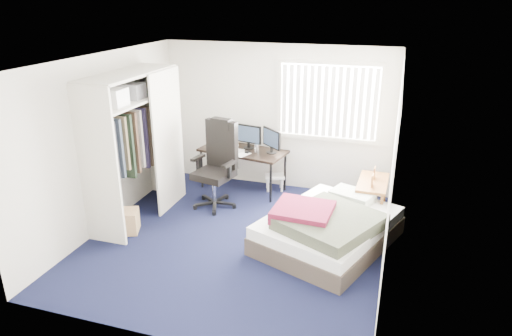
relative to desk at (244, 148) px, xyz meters
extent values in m
plane|color=black|center=(0.48, -1.75, -0.76)|extent=(4.20, 4.20, 0.00)
plane|color=silver|center=(0.48, 0.35, 0.49)|extent=(4.00, 0.00, 4.00)
plane|color=silver|center=(0.48, -3.85, 0.49)|extent=(4.00, 0.00, 4.00)
plane|color=silver|center=(-1.52, -1.75, 0.49)|extent=(0.00, 4.20, 4.20)
plane|color=silver|center=(2.48, -1.75, 0.49)|extent=(0.00, 4.20, 4.20)
plane|color=white|center=(0.48, -1.75, 1.74)|extent=(4.20, 4.20, 0.00)
cube|color=white|center=(1.38, 0.33, 0.84)|extent=(1.60, 0.02, 1.20)
cube|color=beige|center=(1.38, 0.30, 1.47)|extent=(1.72, 0.06, 0.06)
cube|color=beige|center=(1.38, 0.30, 0.21)|extent=(1.72, 0.06, 0.06)
cube|color=white|center=(1.38, 0.27, 0.84)|extent=(1.60, 0.04, 1.16)
cube|color=beige|center=(-1.22, -2.35, 0.34)|extent=(0.60, 0.04, 2.20)
cube|color=beige|center=(-1.22, -0.55, 0.34)|extent=(0.60, 0.04, 2.20)
cube|color=beige|center=(-1.22, -1.45, 1.44)|extent=(0.60, 1.80, 0.04)
cube|color=beige|center=(-1.22, -1.45, 1.06)|extent=(0.56, 1.74, 0.03)
cylinder|color=silver|center=(-1.22, -1.45, 0.94)|extent=(0.03, 1.72, 0.03)
cube|color=#26262B|center=(-1.22, -1.55, 0.49)|extent=(0.38, 1.10, 0.90)
cube|color=beige|center=(-0.90, -1.00, 0.34)|extent=(0.03, 0.90, 2.20)
cube|color=white|center=(-1.22, -1.90, 1.19)|extent=(0.38, 0.30, 0.24)
cube|color=gray|center=(-1.22, -1.40, 1.18)|extent=(0.34, 0.28, 0.22)
cube|color=black|center=(-0.01, -0.02, -0.05)|extent=(1.58, 0.95, 0.04)
cylinder|color=black|center=(-0.73, -0.18, -0.42)|extent=(0.04, 0.04, 0.69)
cylinder|color=black|center=(-0.62, 0.38, -0.42)|extent=(0.04, 0.04, 0.69)
cylinder|color=black|center=(0.61, -0.43, -0.42)|extent=(0.04, 0.04, 0.69)
cylinder|color=black|center=(0.71, 0.13, -0.42)|extent=(0.04, 0.04, 0.69)
cube|color=white|center=(-0.45, 0.18, 0.25)|extent=(0.50, 0.12, 0.36)
cube|color=white|center=(-0.45, 0.18, 0.25)|extent=(0.44, 0.09, 0.31)
cube|color=black|center=(0.06, 0.08, 0.23)|extent=(0.48, 0.12, 0.32)
cube|color=#1E2838|center=(0.06, 0.08, 0.23)|extent=(0.42, 0.08, 0.27)
cube|color=black|center=(0.51, -0.04, 0.23)|extent=(0.48, 0.12, 0.32)
cube|color=#1E2838|center=(0.51, -0.04, 0.23)|extent=(0.42, 0.08, 0.27)
cube|color=white|center=(-0.17, -0.09, -0.02)|extent=(0.42, 0.21, 0.02)
cube|color=black|center=(0.12, -0.15, -0.02)|extent=(0.08, 0.11, 0.02)
cylinder|color=silver|center=(0.27, -0.13, 0.05)|extent=(0.08, 0.08, 0.16)
cube|color=white|center=(-0.01, -0.02, -0.03)|extent=(0.35, 0.33, 0.00)
cube|color=black|center=(-0.22, -0.84, -0.70)|extent=(0.79, 0.79, 0.13)
cylinder|color=silver|center=(-0.22, -0.84, -0.46)|extent=(0.07, 0.07, 0.44)
cube|color=black|center=(-0.22, -0.84, -0.21)|extent=(0.66, 0.66, 0.11)
cube|color=black|center=(-0.17, -0.59, 0.24)|extent=(0.57, 0.23, 0.78)
cube|color=black|center=(-0.17, -0.59, 0.57)|extent=(0.35, 0.20, 0.18)
cube|color=black|center=(-0.51, -0.78, 0.03)|extent=(0.14, 0.32, 0.04)
cube|color=black|center=(0.07, -0.91, 0.03)|extent=(0.14, 0.32, 0.04)
cube|color=white|center=(0.54, 0.09, -0.51)|extent=(0.40, 0.36, 0.03)
cylinder|color=white|center=(0.45, -0.03, -0.64)|extent=(0.04, 0.04, 0.24)
cylinder|color=white|center=(0.39, 0.14, -0.64)|extent=(0.04, 0.04, 0.24)
cylinder|color=white|center=(0.68, 0.05, -0.64)|extent=(0.04, 0.04, 0.24)
cylinder|color=white|center=(0.62, 0.22, -0.64)|extent=(0.04, 0.04, 0.24)
cube|color=brown|center=(2.23, -0.45, -0.19)|extent=(0.45, 0.87, 0.04)
cube|color=brown|center=(2.04, -0.84, -0.49)|extent=(0.04, 0.04, 0.55)
cube|color=brown|center=(2.07, -0.06, -0.49)|extent=(0.04, 0.04, 0.55)
cube|color=brown|center=(2.39, -0.85, -0.49)|extent=(0.04, 0.04, 0.55)
cube|color=brown|center=(2.42, -0.07, -0.49)|extent=(0.04, 0.04, 0.55)
cube|color=brown|center=(2.23, -0.65, -0.08)|extent=(0.02, 0.14, 0.18)
cube|color=brown|center=(2.23, -0.33, -0.08)|extent=(0.02, 0.14, 0.18)
cube|color=#3B322B|center=(1.73, -1.48, -0.64)|extent=(2.02, 2.29, 0.25)
cube|color=white|center=(1.73, -1.48, -0.44)|extent=(1.97, 2.24, 0.17)
cube|color=beige|center=(1.97, -0.86, -0.28)|extent=(0.70, 0.59, 0.14)
cube|color=#34382A|center=(1.78, -1.77, -0.29)|extent=(1.49, 1.54, 0.18)
cube|color=#5B0F28|center=(1.42, -1.74, -0.21)|extent=(0.79, 0.74, 0.16)
cube|color=tan|center=(-1.17, -2.04, -0.60)|extent=(0.53, 0.47, 0.33)
camera|label=1|loc=(2.44, -7.09, 2.49)|focal=32.00mm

